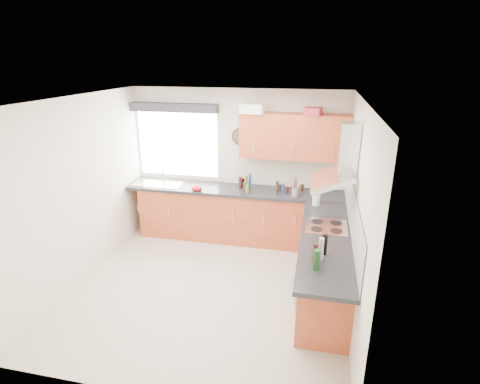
% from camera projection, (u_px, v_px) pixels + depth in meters
% --- Properties ---
extents(ground_plane, '(3.60, 3.60, 0.00)m').
position_uv_depth(ground_plane, '(209.00, 287.00, 5.11)').
color(ground_plane, beige).
extents(ceiling, '(3.60, 3.60, 0.02)m').
position_uv_depth(ceiling, '(203.00, 100.00, 4.26)').
color(ceiling, white).
rests_on(ceiling, wall_back).
extents(wall_back, '(3.60, 0.02, 2.50)m').
position_uv_depth(wall_back, '(237.00, 164.00, 6.34)').
color(wall_back, silver).
rests_on(wall_back, ground_plane).
extents(wall_front, '(3.60, 0.02, 2.50)m').
position_uv_depth(wall_front, '(141.00, 281.00, 3.03)').
color(wall_front, silver).
rests_on(wall_front, ground_plane).
extents(wall_left, '(0.02, 3.60, 2.50)m').
position_uv_depth(wall_left, '(78.00, 192.00, 5.04)').
color(wall_left, silver).
rests_on(wall_left, ground_plane).
extents(wall_right, '(0.02, 3.60, 2.50)m').
position_uv_depth(wall_right, '(355.00, 214.00, 4.33)').
color(wall_right, silver).
rests_on(wall_right, ground_plane).
extents(window, '(1.40, 0.02, 1.10)m').
position_uv_depth(window, '(178.00, 144.00, 6.44)').
color(window, silver).
rests_on(window, wall_back).
extents(window_blind, '(1.50, 0.18, 0.14)m').
position_uv_depth(window_blind, '(174.00, 107.00, 6.14)').
color(window_blind, '#2B2931').
rests_on(window_blind, wall_back).
extents(splashback, '(0.01, 3.00, 0.54)m').
position_uv_depth(splashback, '(352.00, 209.00, 4.63)').
color(splashback, white).
rests_on(splashback, wall_right).
extents(base_cab_back, '(3.00, 0.58, 0.86)m').
position_uv_depth(base_cab_back, '(228.00, 215.00, 6.38)').
color(base_cab_back, '#A64324').
rests_on(base_cab_back, ground_plane).
extents(base_cab_corner, '(0.60, 0.60, 0.86)m').
position_uv_depth(base_cab_corner, '(324.00, 223.00, 6.05)').
color(base_cab_corner, '#A64324').
rests_on(base_cab_corner, ground_plane).
extents(base_cab_right, '(0.58, 2.10, 0.86)m').
position_uv_depth(base_cab_right, '(324.00, 266.00, 4.81)').
color(base_cab_right, '#A64324').
rests_on(base_cab_right, ground_plane).
extents(worktop_back, '(3.60, 0.62, 0.05)m').
position_uv_depth(worktop_back, '(234.00, 190.00, 6.19)').
color(worktop_back, black).
rests_on(worktop_back, base_cab_back).
extents(worktop_right, '(0.62, 2.42, 0.05)m').
position_uv_depth(worktop_right, '(326.00, 239.00, 4.52)').
color(worktop_right, black).
rests_on(worktop_right, base_cab_right).
extents(sink, '(0.84, 0.46, 0.10)m').
position_uv_depth(sink, '(158.00, 181.00, 6.43)').
color(sink, silver).
rests_on(sink, worktop_back).
extents(oven, '(0.56, 0.58, 0.85)m').
position_uv_depth(oven, '(323.00, 260.00, 4.95)').
color(oven, black).
rests_on(oven, ground_plane).
extents(hob_plate, '(0.52, 0.52, 0.01)m').
position_uv_depth(hob_plate, '(326.00, 227.00, 4.78)').
color(hob_plate, silver).
rests_on(hob_plate, worktop_right).
extents(extractor_hood, '(0.52, 0.78, 0.66)m').
position_uv_depth(extractor_hood, '(341.00, 163.00, 4.47)').
color(extractor_hood, silver).
rests_on(extractor_hood, wall_right).
extents(upper_cabinets, '(1.70, 0.35, 0.70)m').
position_uv_depth(upper_cabinets, '(294.00, 136.00, 5.81)').
color(upper_cabinets, '#A64324').
rests_on(upper_cabinets, wall_back).
extents(washing_machine, '(0.61, 0.59, 0.79)m').
position_uv_depth(washing_machine, '(215.00, 215.00, 6.44)').
color(washing_machine, silver).
rests_on(washing_machine, ground_plane).
extents(wall_clock, '(0.29, 0.04, 0.29)m').
position_uv_depth(wall_clock, '(240.00, 137.00, 6.15)').
color(wall_clock, '#2B2931').
rests_on(wall_clock, wall_back).
extents(casserole, '(0.36, 0.28, 0.14)m').
position_uv_depth(casserole, '(252.00, 109.00, 5.70)').
color(casserole, silver).
rests_on(casserole, upper_cabinets).
extents(storage_box, '(0.29, 0.26, 0.11)m').
position_uv_depth(storage_box, '(313.00, 111.00, 5.52)').
color(storage_box, '#A2252A').
rests_on(storage_box, upper_cabinets).
extents(utensil_pot, '(0.11, 0.11, 0.13)m').
position_uv_depth(utensil_pot, '(295.00, 192.00, 5.82)').
color(utensil_pot, gray).
rests_on(utensil_pot, worktop_back).
extents(kitchen_roll, '(0.12, 0.12, 0.24)m').
position_uv_depth(kitchen_roll, '(316.00, 197.00, 5.46)').
color(kitchen_roll, silver).
rests_on(kitchen_roll, worktop_right).
extents(tomato_cluster, '(0.18, 0.18, 0.07)m').
position_uv_depth(tomato_cluster, '(197.00, 188.00, 6.10)').
color(tomato_cluster, red).
rests_on(tomato_cluster, worktop_back).
extents(jar_0, '(0.06, 0.06, 0.13)m').
position_uv_depth(jar_0, '(247.00, 189.00, 5.99)').
color(jar_0, olive).
rests_on(jar_0, worktop_back).
extents(jar_1, '(0.05, 0.05, 0.20)m').
position_uv_depth(jar_1, '(277.00, 187.00, 5.94)').
color(jar_1, '#362B1E').
rests_on(jar_1, worktop_back).
extents(jar_2, '(0.06, 0.06, 0.16)m').
position_uv_depth(jar_2, '(243.00, 183.00, 6.22)').
color(jar_2, black).
rests_on(jar_2, worktop_back).
extents(jar_3, '(0.04, 0.04, 0.10)m').
position_uv_depth(jar_3, '(288.00, 190.00, 5.97)').
color(jar_3, '#4F1015').
rests_on(jar_3, worktop_back).
extents(jar_4, '(0.05, 0.05, 0.18)m').
position_uv_depth(jar_4, '(283.00, 189.00, 5.88)').
color(jar_4, navy).
rests_on(jar_4, worktop_back).
extents(jar_5, '(0.04, 0.04, 0.16)m').
position_uv_depth(jar_5, '(244.00, 187.00, 6.00)').
color(jar_5, '#1D3F16').
rests_on(jar_5, worktop_back).
extents(jar_6, '(0.06, 0.06, 0.20)m').
position_uv_depth(jar_6, '(240.00, 183.00, 6.15)').
color(jar_6, '#511116').
rests_on(jar_6, worktop_back).
extents(jar_7, '(0.05, 0.05, 0.10)m').
position_uv_depth(jar_7, '(280.00, 187.00, 6.09)').
color(jar_7, '#33291C').
rests_on(jar_7, worktop_back).
extents(jar_8, '(0.04, 0.04, 0.11)m').
position_uv_depth(jar_8, '(301.00, 188.00, 6.05)').
color(jar_8, maroon).
rests_on(jar_8, worktop_back).
extents(jar_9, '(0.05, 0.05, 0.24)m').
position_uv_depth(jar_9, '(250.00, 181.00, 6.20)').
color(jar_9, navy).
rests_on(jar_9, worktop_back).
extents(jar_10, '(0.06, 0.06, 0.22)m').
position_uv_depth(jar_10, '(246.00, 182.00, 6.14)').
color(jar_10, brown).
rests_on(jar_10, worktop_back).
extents(jar_11, '(0.04, 0.04, 0.10)m').
position_uv_depth(jar_11, '(303.00, 187.00, 6.09)').
color(jar_11, '#1E4217').
rests_on(jar_11, worktop_back).
extents(bottle_0, '(0.06, 0.06, 0.22)m').
position_uv_depth(bottle_0, '(315.00, 253.00, 3.94)').
color(bottle_0, '#3A1814').
rests_on(bottle_0, worktop_right).
extents(bottle_1, '(0.06, 0.06, 0.23)m').
position_uv_depth(bottle_1, '(325.00, 245.00, 4.09)').
color(bottle_1, black).
rests_on(bottle_1, worktop_right).
extents(bottle_2, '(0.07, 0.07, 0.22)m').
position_uv_depth(bottle_2, '(317.00, 260.00, 3.80)').
color(bottle_2, '#143A16').
rests_on(bottle_2, worktop_right).
extents(bottle_3, '(0.05, 0.05, 0.25)m').
position_uv_depth(bottle_3, '(321.00, 249.00, 3.97)').
color(bottle_3, '#ACA392').
rests_on(bottle_3, worktop_right).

